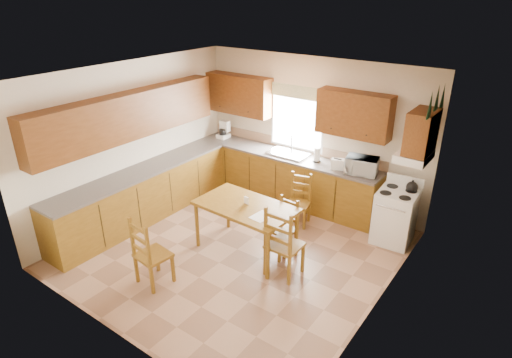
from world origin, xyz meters
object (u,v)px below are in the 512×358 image
Objects in this scene: stove at (395,217)px; dining_table at (246,228)px; microwave at (362,166)px; chair_near_right at (285,241)px; chair_far_left at (298,201)px; chair_near_left at (153,251)px; chair_far_right at (283,227)px.

stove is 2.38m from dining_table.
microwave is 0.44× the size of chair_near_right.
dining_table is 1.21m from chair_far_left.
chair_far_left is (0.79, 2.55, -0.06)m from chair_near_left.
stove is at bearing 50.96° from chair_far_right.
dining_table is 1.37× the size of chair_near_right.
chair_near_right is at bearing -121.97° from stove.
chair_far_right is at bearing -114.39° from chair_near_left.
chair_near_left reaches higher than chair_far_left.
microwave reaches higher than chair_far_right.
microwave is 0.56× the size of chair_far_right.
chair_near_left is (-0.56, -1.36, 0.11)m from dining_table.
chair_far_right is (-0.33, 0.47, -0.11)m from chair_near_right.
chair_near_left is 2.67m from chair_far_left.
microwave is 0.32× the size of dining_table.
stove is 0.99m from microwave.
dining_table is at bearing -139.07° from chair_far_right.
chair_near_right is at bearing -8.36° from dining_table.
stove is 0.96× the size of chair_far_left.
chair_far_left is (0.23, 1.19, 0.05)m from dining_table.
microwave reaches higher than dining_table.
chair_near_left is at bearing -110.20° from dining_table.
dining_table is at bearing -131.08° from microwave.
microwave is at bearing 158.68° from stove.
chair_near_left reaches higher than dining_table.
microwave is at bearing 75.78° from chair_far_right.
microwave reaches higher than chair_near_left.
chair_far_right is (-1.29, -1.29, 0.00)m from stove.
stove reaches higher than dining_table.
chair_near_left is at bearing -128.32° from microwave.
chair_near_left is at bearing -131.19° from stove.
chair_near_right is at bearing -81.27° from chair_far_left.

